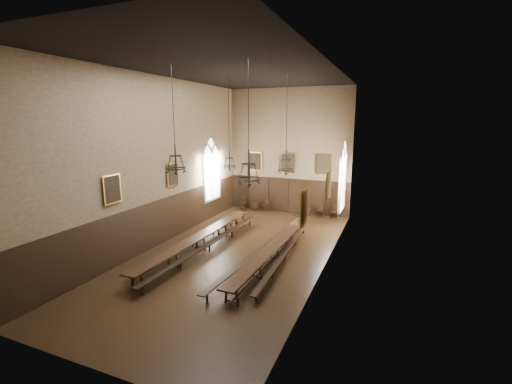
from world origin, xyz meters
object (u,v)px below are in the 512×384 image
Objects in this scene: bench_right_inner at (261,251)px; chandelier_front_right at (249,172)px; table_left at (201,242)px; bench_left_outer at (192,242)px; chair_0 at (243,205)px; bench_right_outer at (285,254)px; table_right at (274,252)px; chandelier_back_left at (229,160)px; chair_5 at (307,212)px; chandelier_front_left at (176,162)px; chandelier_back_right at (286,164)px; chair_1 at (255,206)px; chair_7 at (334,215)px; chair_2 at (266,207)px; bench_left_inner at (210,246)px; chair_6 at (320,213)px.

chandelier_front_right is at bearing -79.67° from bench_right_inner.
table_left is 0.65m from bench_left_outer.
bench_right_inner is 10.72× the size of chair_0.
bench_right_outer is at bearing 74.48° from chandelier_front_right.
bench_right_outer is 1.94× the size of chandelier_front_right.
chandelier_back_left is at bearing 143.53° from table_right.
chair_5 reaches higher than bench_right_outer.
chandelier_front_left is (0.87, -2.37, 4.65)m from bench_left_outer.
chandelier_front_left is at bearing -140.96° from bench_right_inner.
bench_right_inner is 4.76m from chandelier_back_right.
table_right is at bearing -153.62° from bench_right_outer.
chandelier_front_right is (4.21, -10.96, 4.39)m from chair_1.
chair_7 is at bearing -8.13° from chair_5.
chandelier_back_left is 1.05× the size of chandelier_front_right.
bench_left_outer is 9.49× the size of chair_0.
chandelier_back_left is 1.00× the size of chandelier_back_right.
bench_right_outer is 9.32m from chair_2.
bench_left_outer is at bearing -120.99° from chair_5.
chandelier_back_right is at bearing -63.89° from chair_0.
bench_left_outer is at bearing -98.53° from chair_0.
table_right is 2.10× the size of chandelier_front_right.
bench_right_inner is 8.99m from chair_2.
chandelier_back_right is at bearing 108.32° from bench_right_outer.
bench_right_outer is 1.84× the size of chandelier_back_left.
chair_7 reaches higher than chair_2.
table_right is 0.93× the size of bench_left_inner.
chandelier_back_left is (0.91, 2.78, 4.23)m from bench_left_outer.
chair_2 reaches higher than table_right.
chandelier_back_left is at bearing 172.83° from chandelier_back_right.
chandelier_back_left and chandelier_front_right have the same top height.
chair_2 is 0.18× the size of chandelier_back_right.
chandelier_back_right is at bearing -46.94° from chair_2.
chair_5 is at bearing 88.24° from bench_right_inner.
chair_0 reaches higher than bench_right_inner.
chair_2 is at bearing 87.56° from table_left.
table_left is 2.11× the size of chandelier_back_right.
chair_1 reaches higher than chair_5.
chandelier_back_right is (-0.19, 2.31, 4.08)m from table_right.
bench_left_outer is 6.56m from chandelier_back_right.
table_left is at bearing -120.17° from chair_7.
chandelier_front_left is (-4.22, -11.01, 4.64)m from chair_6.
chair_7 reaches higher than bench_left_outer.
chair_2 is at bearing -178.80° from chair_7.
bench_right_outer is at bearing 7.09° from bench_left_inner.
bench_right_outer is (1.22, 0.15, -0.03)m from bench_right_inner.
bench_left_outer is 6.69m from chandelier_front_right.
chandelier_front_left is at bearing -72.16° from chair_1.
bench_left_inner reaches higher than bench_left_outer.
bench_right_outer is 10.13× the size of chair_2.
chandelier_front_right is (-0.25, -2.46, 4.29)m from table_right.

